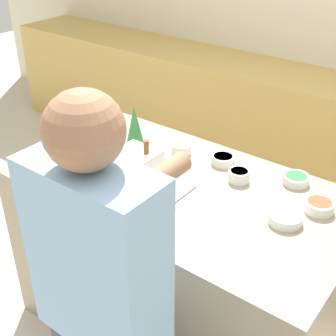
{
  "coord_description": "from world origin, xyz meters",
  "views": [
    {
      "loc": [
        1.02,
        -1.43,
        2.05
      ],
      "look_at": [
        -0.07,
        0.0,
        0.98
      ],
      "focal_mm": 50.0,
      "sensor_mm": 36.0,
      "label": 1
    }
  ],
  "objects_px": {
    "candy_bowl_far_left": "(239,175)",
    "candy_bowl_near_tray_left": "(285,217)",
    "candy_bowl_center_rear": "(182,148)",
    "baking_tray": "(135,187)",
    "decorative_tree": "(135,133)",
    "gingerbread_house": "(135,169)",
    "candy_bowl_front_corner": "(223,159)",
    "candy_bowl_behind_tray": "(319,206)",
    "person": "(104,320)",
    "candy_bowl_far_right": "(296,179)"
  },
  "relations": [
    {
      "from": "candy_bowl_far_left",
      "to": "candy_bowl_near_tray_left",
      "type": "relative_size",
      "value": 0.69
    },
    {
      "from": "candy_bowl_center_rear",
      "to": "baking_tray",
      "type": "bearing_deg",
      "value": -86.27
    },
    {
      "from": "decorative_tree",
      "to": "gingerbread_house",
      "type": "bearing_deg",
      "value": -49.57
    },
    {
      "from": "candy_bowl_near_tray_left",
      "to": "candy_bowl_front_corner",
      "type": "bearing_deg",
      "value": 150.8
    },
    {
      "from": "candy_bowl_center_rear",
      "to": "candy_bowl_near_tray_left",
      "type": "xyz_separation_m",
      "value": [
        0.66,
        -0.21,
        -0.01
      ]
    },
    {
      "from": "baking_tray",
      "to": "candy_bowl_behind_tray",
      "type": "distance_m",
      "value": 0.78
    },
    {
      "from": "candy_bowl_far_left",
      "to": "person",
      "type": "distance_m",
      "value": 0.91
    },
    {
      "from": "candy_bowl_far_right",
      "to": "candy_bowl_behind_tray",
      "type": "bearing_deg",
      "value": -40.56
    },
    {
      "from": "baking_tray",
      "to": "candy_bowl_center_rear",
      "type": "bearing_deg",
      "value": 93.73
    },
    {
      "from": "candy_bowl_behind_tray",
      "to": "person",
      "type": "relative_size",
      "value": 0.07
    },
    {
      "from": "decorative_tree",
      "to": "person",
      "type": "relative_size",
      "value": 0.17
    },
    {
      "from": "candy_bowl_front_corner",
      "to": "candy_bowl_center_rear",
      "type": "xyz_separation_m",
      "value": [
        -0.22,
        -0.03,
        0.0
      ]
    },
    {
      "from": "decorative_tree",
      "to": "candy_bowl_near_tray_left",
      "type": "relative_size",
      "value": 2.06
    },
    {
      "from": "person",
      "to": "candy_bowl_front_corner",
      "type": "bearing_deg",
      "value": 99.67
    },
    {
      "from": "baking_tray",
      "to": "person",
      "type": "bearing_deg",
      "value": -57.87
    },
    {
      "from": "candy_bowl_center_rear",
      "to": "decorative_tree",
      "type": "bearing_deg",
      "value": -125.89
    },
    {
      "from": "gingerbread_house",
      "to": "candy_bowl_far_right",
      "type": "height_order",
      "value": "gingerbread_house"
    },
    {
      "from": "candy_bowl_near_tray_left",
      "to": "candy_bowl_far_right",
      "type": "bearing_deg",
      "value": 106.48
    },
    {
      "from": "gingerbread_house",
      "to": "candy_bowl_front_corner",
      "type": "xyz_separation_m",
      "value": [
        0.19,
        0.42,
        -0.07
      ]
    },
    {
      "from": "decorative_tree",
      "to": "candy_bowl_front_corner",
      "type": "distance_m",
      "value": 0.44
    },
    {
      "from": "candy_bowl_far_left",
      "to": "person",
      "type": "relative_size",
      "value": 0.06
    },
    {
      "from": "baking_tray",
      "to": "person",
      "type": "height_order",
      "value": "person"
    },
    {
      "from": "candy_bowl_center_rear",
      "to": "candy_bowl_near_tray_left",
      "type": "bearing_deg",
      "value": -17.72
    },
    {
      "from": "gingerbread_house",
      "to": "person",
      "type": "relative_size",
      "value": 0.14
    },
    {
      "from": "baking_tray",
      "to": "candy_bowl_near_tray_left",
      "type": "distance_m",
      "value": 0.66
    },
    {
      "from": "baking_tray",
      "to": "gingerbread_house",
      "type": "height_order",
      "value": "gingerbread_house"
    },
    {
      "from": "candy_bowl_behind_tray",
      "to": "baking_tray",
      "type": "bearing_deg",
      "value": -155.49
    },
    {
      "from": "gingerbread_house",
      "to": "candy_bowl_far_left",
      "type": "bearing_deg",
      "value": 44.4
    },
    {
      "from": "candy_bowl_front_corner",
      "to": "candy_bowl_near_tray_left",
      "type": "bearing_deg",
      "value": -29.2
    },
    {
      "from": "candy_bowl_center_rear",
      "to": "candy_bowl_far_left",
      "type": "bearing_deg",
      "value": -8.53
    },
    {
      "from": "candy_bowl_far_right",
      "to": "candy_bowl_center_rear",
      "type": "relative_size",
      "value": 1.23
    },
    {
      "from": "gingerbread_house",
      "to": "candy_bowl_far_right",
      "type": "xyz_separation_m",
      "value": [
        0.55,
        0.47,
        -0.08
      ]
    },
    {
      "from": "candy_bowl_far_right",
      "to": "decorative_tree",
      "type": "bearing_deg",
      "value": -158.88
    },
    {
      "from": "candy_bowl_behind_tray",
      "to": "candy_bowl_far_left",
      "type": "bearing_deg",
      "value": 179.61
    },
    {
      "from": "candy_bowl_front_corner",
      "to": "candy_bowl_far_right",
      "type": "height_order",
      "value": "candy_bowl_front_corner"
    },
    {
      "from": "candy_bowl_far_right",
      "to": "candy_bowl_front_corner",
      "type": "bearing_deg",
      "value": -172.03
    },
    {
      "from": "candy_bowl_far_right",
      "to": "candy_bowl_far_left",
      "type": "relative_size",
      "value": 1.25
    },
    {
      "from": "candy_bowl_front_corner",
      "to": "candy_bowl_far_right",
      "type": "bearing_deg",
      "value": 7.97
    },
    {
      "from": "decorative_tree",
      "to": "candy_bowl_far_left",
      "type": "bearing_deg",
      "value": 15.33
    },
    {
      "from": "candy_bowl_near_tray_left",
      "to": "candy_bowl_center_rear",
      "type": "bearing_deg",
      "value": 162.28
    },
    {
      "from": "candy_bowl_behind_tray",
      "to": "candy_bowl_front_corner",
      "type": "bearing_deg",
      "value": 169.98
    },
    {
      "from": "candy_bowl_center_rear",
      "to": "gingerbread_house",
      "type": "bearing_deg",
      "value": -86.22
    },
    {
      "from": "decorative_tree",
      "to": "candy_bowl_front_corner",
      "type": "height_order",
      "value": "decorative_tree"
    },
    {
      "from": "candy_bowl_front_corner",
      "to": "candy_bowl_far_left",
      "type": "xyz_separation_m",
      "value": [
        0.14,
        -0.09,
        0.01
      ]
    },
    {
      "from": "gingerbread_house",
      "to": "candy_bowl_near_tray_left",
      "type": "bearing_deg",
      "value": 15.0
    },
    {
      "from": "gingerbread_house",
      "to": "decorative_tree",
      "type": "bearing_deg",
      "value": 130.43
    },
    {
      "from": "baking_tray",
      "to": "candy_bowl_center_rear",
      "type": "distance_m",
      "value": 0.38
    },
    {
      "from": "gingerbread_house",
      "to": "candy_bowl_far_left",
      "type": "height_order",
      "value": "gingerbread_house"
    },
    {
      "from": "candy_bowl_front_corner",
      "to": "person",
      "type": "relative_size",
      "value": 0.07
    },
    {
      "from": "decorative_tree",
      "to": "candy_bowl_center_rear",
      "type": "distance_m",
      "value": 0.26
    }
  ]
}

